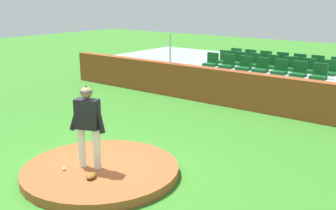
{
  "coord_description": "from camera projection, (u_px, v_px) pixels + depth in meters",
  "views": [
    {
      "loc": [
        6.35,
        -5.71,
        3.86
      ],
      "look_at": [
        0.0,
        2.44,
        1.1
      ],
      "focal_mm": 43.69,
      "sensor_mm": 36.0,
      "label": 1
    }
  ],
  "objects": [
    {
      "name": "stadium_chair_3",
      "position": [
        261.0,
        67.0,
        14.82
      ],
      "size": [
        0.48,
        0.44,
        0.5
      ],
      "rotation": [
        0.0,
        0.0,
        3.14
      ],
      "color": "#155A25",
      "rests_on": "bleacher_platform"
    },
    {
      "name": "stadium_chair_18",
      "position": [
        299.0,
        63.0,
        15.76
      ],
      "size": [
        0.48,
        0.44,
        0.5
      ],
      "rotation": [
        0.0,
        0.0,
        3.14
      ],
      "color": "#155A25",
      "rests_on": "bleacher_platform"
    },
    {
      "name": "stadium_chair_17",
      "position": [
        281.0,
        61.0,
        16.18
      ],
      "size": [
        0.48,
        0.44,
        0.5
      ],
      "rotation": [
        0.0,
        0.0,
        3.14
      ],
      "color": "#155A25",
      "rests_on": "bleacher_platform"
    },
    {
      "name": "brick_barrier",
      "position": [
        248.0,
        91.0,
        14.25
      ],
      "size": [
        17.26,
        0.4,
        1.3
      ],
      "primitive_type": "cube",
      "color": "brown",
      "rests_on": "ground_plane"
    },
    {
      "name": "stadium_chair_2",
      "position": [
        244.0,
        65.0,
        15.21
      ],
      "size": [
        0.48,
        0.44,
        0.5
      ],
      "rotation": [
        0.0,
        0.0,
        3.14
      ],
      "color": "#155A25",
      "rests_on": "bleacher_platform"
    },
    {
      "name": "pitcher",
      "position": [
        88.0,
        121.0,
        8.75
      ],
      "size": [
        0.83,
        0.44,
        1.85
      ],
      "rotation": [
        0.0,
        0.0,
        0.38
      ],
      "color": "silver",
      "rests_on": "pitchers_mound"
    },
    {
      "name": "bleacher_platform",
      "position": [
        279.0,
        80.0,
        16.3
      ],
      "size": [
        14.69,
        4.41,
        1.2
      ],
      "primitive_type": "cube",
      "color": "#8D9A98",
      "rests_on": "ground_plane"
    },
    {
      "name": "stadium_chair_5",
      "position": [
        299.0,
        71.0,
        14.02
      ],
      "size": [
        0.48,
        0.44,
        0.5
      ],
      "rotation": [
        0.0,
        0.0,
        3.14
      ],
      "color": "#155A25",
      "rests_on": "bleacher_platform"
    },
    {
      "name": "stadium_chair_12",
      "position": [
        308.0,
        68.0,
        14.66
      ],
      "size": [
        0.48,
        0.44,
        0.5
      ],
      "rotation": [
        0.0,
        0.0,
        3.14
      ],
      "color": "#155A25",
      "rests_on": "bleacher_platform"
    },
    {
      "name": "stadium_chair_10",
      "position": [
        271.0,
        64.0,
        15.52
      ],
      "size": [
        0.48,
        0.44,
        0.5
      ],
      "rotation": [
        0.0,
        0.0,
        3.14
      ],
      "color": "#155A25",
      "rests_on": "bleacher_platform"
    },
    {
      "name": "stadium_chair_13",
      "position": [
        329.0,
        70.0,
        14.26
      ],
      "size": [
        0.48,
        0.44,
        0.5
      ],
      "rotation": [
        0.0,
        0.0,
        3.14
      ],
      "color": "#155A25",
      "rests_on": "bleacher_platform"
    },
    {
      "name": "stadium_chair_4",
      "position": [
        280.0,
        69.0,
        14.41
      ],
      "size": [
        0.48,
        0.44,
        0.5
      ],
      "rotation": [
        0.0,
        0.0,
        3.14
      ],
      "color": "#155A25",
      "rests_on": "bleacher_platform"
    },
    {
      "name": "stadium_chair_9",
      "position": [
        255.0,
        62.0,
        15.94
      ],
      "size": [
        0.48,
        0.44,
        0.5
      ],
      "rotation": [
        0.0,
        0.0,
        3.14
      ],
      "color": "#155A25",
      "rests_on": "bleacher_platform"
    },
    {
      "name": "fielding_glove",
      "position": [
        91.0,
        176.0,
        8.47
      ],
      "size": [
        0.32,
        0.36,
        0.11
      ],
      "primitive_type": "ellipsoid",
      "rotation": [
        0.0,
        0.0,
        5.23
      ],
      "color": "brown",
      "rests_on": "pitchers_mound"
    },
    {
      "name": "stadium_chair_7",
      "position": [
        224.0,
        59.0,
        16.77
      ],
      "size": [
        0.48,
        0.44,
        0.5
      ],
      "rotation": [
        0.0,
        0.0,
        3.14
      ],
      "color": "#155A25",
      "rests_on": "bleacher_platform"
    },
    {
      "name": "stadium_chair_16",
      "position": [
        265.0,
        60.0,
        16.59
      ],
      "size": [
        0.48,
        0.44,
        0.5
      ],
      "rotation": [
        0.0,
        0.0,
        3.14
      ],
      "color": "#155A25",
      "rests_on": "bleacher_platform"
    },
    {
      "name": "stadium_chair_20",
      "position": [
        336.0,
        67.0,
        14.94
      ],
      "size": [
        0.48,
        0.44,
        0.5
      ],
      "rotation": [
        0.0,
        0.0,
        3.14
      ],
      "color": "#155A25",
      "rests_on": "bleacher_platform"
    },
    {
      "name": "stadium_chair_19",
      "position": [
        316.0,
        65.0,
        15.38
      ],
      "size": [
        0.48,
        0.44,
        0.5
      ],
      "rotation": [
        0.0,
        0.0,
        3.14
      ],
      "color": "#155A25",
      "rests_on": "bleacher_platform"
    },
    {
      "name": "stadium_chair_11",
      "position": [
        289.0,
        66.0,
        15.1
      ],
      "size": [
        0.48,
        0.44,
        0.5
      ],
      "rotation": [
        0.0,
        0.0,
        3.14
      ],
      "color": "#155A25",
      "rests_on": "bleacher_platform"
    },
    {
      "name": "stadium_chair_0",
      "position": [
        211.0,
        62.0,
        16.09
      ],
      "size": [
        0.48,
        0.44,
        0.5
      ],
      "rotation": [
        0.0,
        0.0,
        3.14
      ],
      "color": "#155A25",
      "rests_on": "bleacher_platform"
    },
    {
      "name": "ground_plane",
      "position": [
        101.0,
        175.0,
        9.12
      ],
      "size": [
        60.0,
        60.0,
        0.0
      ],
      "primitive_type": "plane",
      "color": "#357B25"
    },
    {
      "name": "stadium_chair_15",
      "position": [
        249.0,
        58.0,
        17.0
      ],
      "size": [
        0.48,
        0.44,
        0.5
      ],
      "rotation": [
        0.0,
        0.0,
        3.14
      ],
      "color": "#155A25",
      "rests_on": "bleacher_platform"
    },
    {
      "name": "stadium_chair_6",
      "position": [
        319.0,
        74.0,
        13.56
      ],
      "size": [
        0.48,
        0.44,
        0.5
      ],
      "rotation": [
        0.0,
        0.0,
        3.14
      ],
      "color": "#155A25",
      "rests_on": "bleacher_platform"
    },
    {
      "name": "fence_post_left",
      "position": [
        170.0,
        49.0,
        15.97
      ],
      "size": [
        0.06,
        0.06,
        1.14
      ],
      "primitive_type": "cylinder",
      "color": "silver",
      "rests_on": "brick_barrier"
    },
    {
      "name": "pitchers_mound",
      "position": [
        101.0,
        171.0,
        9.09
      ],
      "size": [
        3.47,
        3.47,
        0.2
      ],
      "primitive_type": "cylinder",
      "color": "#A5532B",
      "rests_on": "ground_plane"
    },
    {
      "name": "stadium_chair_14",
      "position": [
        235.0,
        56.0,
        17.45
      ],
      "size": [
        0.48,
        0.44,
        0.5
      ],
      "rotation": [
        0.0,
        0.0,
        3.14
      ],
      "color": "#155A25",
      "rests_on": "bleacher_platform"
    },
    {
      "name": "stadium_chair_8",
      "position": [
        239.0,
        61.0,
        16.34
      ],
      "size": [
        0.48,
        0.44,
        0.5
      ],
      "rotation": [
        0.0,
        0.0,
        3.14
      ],
      "color": "#155A25",
      "rests_on": "bleacher_platform"
    },
    {
      "name": "stadium_chair_1",
      "position": [
        228.0,
        63.0,
        15.66
      ],
      "size": [
        0.48,
        0.44,
        0.5
      ],
      "rotation": [
        0.0,
        0.0,
        3.14
      ],
      "color": "#155A25",
      "rests_on": "bleacher_platform"
    },
    {
      "name": "baseball",
      "position": [
        64.0,
        169.0,
        8.85
      ],
      "size": [
        0.07,
        0.07,
        0.07
      ],
      "primitive_type": "sphere",
      "color": "white",
      "rests_on": "pitchers_mound"
    }
  ]
}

